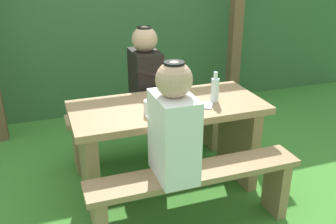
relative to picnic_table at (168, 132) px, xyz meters
name	(u,v)px	position (x,y,z in m)	size (l,w,h in m)	color
ground_plane	(168,187)	(0.00, 0.00, -0.49)	(12.00, 12.00, 0.00)	#41862F
hedge_backdrop	(108,15)	(0.00, 2.14, 0.55)	(6.40, 0.88, 2.08)	#376435
pergola_post_right	(236,23)	(1.28, 1.36, 0.52)	(0.12, 0.12, 2.01)	brown
picnic_table	(168,132)	(0.00, 0.00, 0.00)	(1.40, 0.64, 0.71)	#9E7A51
bench_near	(195,188)	(0.00, -0.53, -0.16)	(1.40, 0.24, 0.47)	#9E7A51
bench_far	(148,123)	(0.00, 0.53, -0.16)	(1.40, 0.24, 0.47)	#9E7A51
person_white_shirt	(174,126)	(-0.15, -0.52, 0.31)	(0.25, 0.35, 0.72)	white
person_black_coat	(146,73)	(-0.01, 0.52, 0.31)	(0.25, 0.35, 0.72)	black
drinking_glass	(149,107)	(-0.18, -0.13, 0.28)	(0.08, 0.08, 0.10)	silver
bottle_left	(215,89)	(0.34, -0.07, 0.32)	(0.06, 0.06, 0.23)	silver
cell_phone	(208,105)	(0.26, -0.12, 0.23)	(0.07, 0.14, 0.01)	silver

